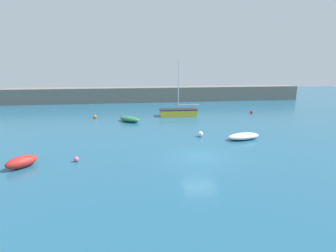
{
  "coord_description": "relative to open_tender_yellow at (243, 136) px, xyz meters",
  "views": [
    {
      "loc": [
        -5.1,
        -18.52,
        6.92
      ],
      "look_at": [
        -1.36,
        7.74,
        0.68
      ],
      "focal_mm": 28.0,
      "sensor_mm": 36.0,
      "label": 1
    }
  ],
  "objects": [
    {
      "name": "harbor_breakwater",
      "position": [
        -5.36,
        27.63,
        1.06
      ],
      "size": [
        55.81,
        3.69,
        2.71
      ],
      "primitive_type": "cube",
      "color": "slate",
      "rests_on": "ground_plane"
    },
    {
      "name": "sailboat_tall_mast",
      "position": [
        -4.04,
        12.36,
        0.21
      ],
      "size": [
        5.51,
        1.99,
        7.31
      ],
      "rotation": [
        0.0,
        0.0,
        3.12
      ],
      "color": "yellow",
      "rests_on": "ground_plane"
    },
    {
      "name": "dinghy_near_pier",
      "position": [
        -18.05,
        -4.46,
        0.1
      ],
      "size": [
        2.23,
        2.26,
        0.8
      ],
      "rotation": [
        0.0,
        0.0,
        3.95
      ],
      "color": "red",
      "rests_on": "ground_plane"
    },
    {
      "name": "mooring_buoy_pink",
      "position": [
        -14.55,
        -3.85,
        -0.11
      ],
      "size": [
        0.37,
        0.37,
        0.37
      ],
      "primitive_type": "sphere",
      "color": "#EA668C",
      "rests_on": "ground_plane"
    },
    {
      "name": "ground_plane",
      "position": [
        -5.36,
        -4.13,
        -0.4
      ],
      "size": [
        120.0,
        120.0,
        0.2
      ],
      "primitive_type": "cube",
      "color": "#235B7A"
    },
    {
      "name": "mooring_buoy_red",
      "position": [
        6.82,
        12.67,
        -0.1
      ],
      "size": [
        0.4,
        0.4,
        0.4
      ],
      "primitive_type": "sphere",
      "color": "red",
      "rests_on": "ground_plane"
    },
    {
      "name": "mooring_buoy_white",
      "position": [
        -3.81,
        1.44,
        -0.03
      ],
      "size": [
        0.54,
        0.54,
        0.54
      ],
      "primitive_type": "sphere",
      "color": "white",
      "rests_on": "ground_plane"
    },
    {
      "name": "mooring_buoy_orange",
      "position": [
        -15.23,
        12.23,
        -0.09
      ],
      "size": [
        0.43,
        0.43,
        0.43
      ],
      "primitive_type": "sphere",
      "color": "orange",
      "rests_on": "ground_plane"
    },
    {
      "name": "open_tender_yellow",
      "position": [
        0.0,
        0.0,
        0.0
      ],
      "size": [
        3.5,
        2.04,
        0.6
      ],
      "rotation": [
        0.0,
        0.0,
        0.2
      ],
      "color": "white",
      "rests_on": "ground_plane"
    },
    {
      "name": "rowboat_white_midwater",
      "position": [
        -10.68,
        9.46,
        0.04
      ],
      "size": [
        3.13,
        3.08,
        0.67
      ],
      "rotation": [
        0.0,
        0.0,
        5.52
      ],
      "color": "#287A4C",
      "rests_on": "ground_plane"
    }
  ]
}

